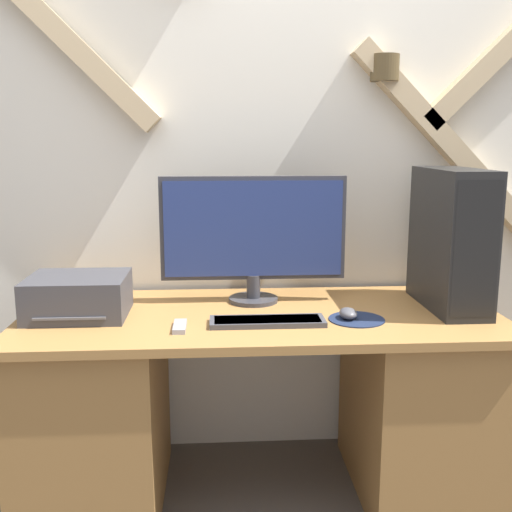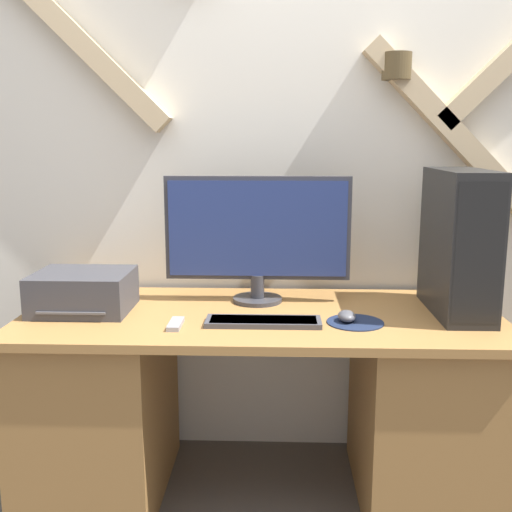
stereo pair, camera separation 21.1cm
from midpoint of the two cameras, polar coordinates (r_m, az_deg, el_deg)
name	(u,v)px [view 1 (the left image)]	position (r m, az deg, el deg)	size (l,w,h in m)	color
wall_back	(256,130)	(2.48, -2.46, 11.92)	(6.40, 0.16, 2.70)	silver
desk	(261,402)	(2.28, -2.27, -13.75)	(1.71, 0.72, 0.71)	olive
monitor	(253,233)	(2.26, -2.94, 2.18)	(0.70, 0.19, 0.48)	#333338
keyboard	(267,321)	(2.03, -1.90, -6.26)	(0.39, 0.12, 0.02)	#3D3D42
mousepad	(357,319)	(2.09, 6.72, -6.05)	(0.19, 0.19, 0.00)	#19233D
mouse	(348,313)	(2.08, 5.92, -5.50)	(0.06, 0.09, 0.04)	#4C4C51
computer_tower	(451,239)	(2.26, 15.60, 1.53)	(0.17, 0.44, 0.51)	black
printer	(78,296)	(2.23, -19.22, -3.68)	(0.34, 0.29, 0.14)	#38383D
remote_control	(180,326)	(2.01, -10.29, -6.67)	(0.04, 0.13, 0.02)	gray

